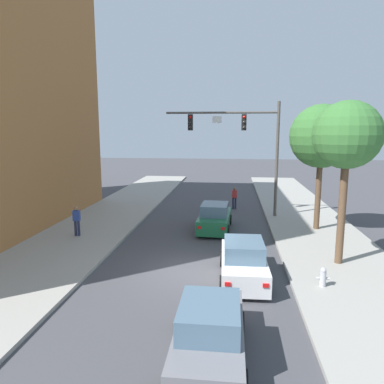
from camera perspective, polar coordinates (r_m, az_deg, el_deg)
name	(u,v)px	position (r m, az deg, el deg)	size (l,w,h in m)	color
ground_plane	(189,271)	(15.50, -0.46, -12.39)	(120.00, 120.00, 0.00)	#424247
sidewalk_left	(42,263)	(17.44, -22.55, -10.34)	(5.00, 60.00, 0.15)	#99968E
sidewalk_right	(351,277)	(16.10, 23.74, -12.10)	(5.00, 60.00, 0.15)	#99968E
traffic_signal_mast	(245,137)	(24.23, 8.27, 8.56)	(7.41, 0.38, 7.50)	#514C47
car_lead_green	(215,218)	(21.41, 3.59, -4.11)	(1.98, 4.31, 1.60)	#1E663D
car_following_white	(243,262)	(14.66, 8.08, -10.79)	(1.92, 4.28, 1.60)	silver
car_third_grey	(210,334)	(9.92, 2.80, -21.35)	(1.84, 4.24, 1.60)	slate
pedestrian_sidewalk_left_walker	(77,219)	(20.60, -17.68, -4.14)	(0.36, 0.22, 1.64)	#232847
pedestrian_crossing_road	(234,197)	(27.17, 6.69, -0.77)	(0.36, 0.22, 1.64)	#232847
fire_hydrant	(323,277)	(14.50, 19.88, -12.45)	(0.48, 0.24, 0.72)	#B2B2B7
street_tree_nearest	(347,136)	(16.29, 23.22, 8.03)	(2.80, 2.80, 6.89)	brown
street_tree_second	(322,137)	(21.76, 19.69, 8.19)	(3.56, 3.56, 7.12)	brown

